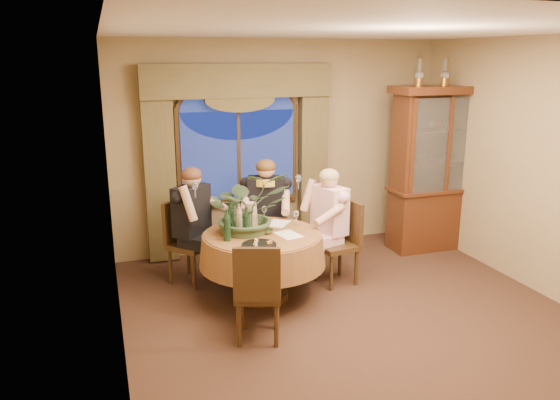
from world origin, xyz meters
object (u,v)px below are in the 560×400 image
object	(u,v)px
person_scarf	(266,215)
wine_bottle_0	(227,225)
dining_table	(263,266)
centerpiece_plant	(247,179)
chair_back	(190,243)
olive_bowl	(267,232)
oil_lamp_left	(419,73)
chair_right	(336,244)
person_pink	(329,225)
china_cabinet	(438,169)
person_back	(192,226)
chair_front_left	(258,290)
oil_lamp_center	(445,72)
wine_bottle_1	(231,215)
oil_lamp_right	(470,72)
wine_bottle_3	(247,223)
stoneware_vase	(251,217)
chair_back_right	(269,231)
wine_bottle_2	(239,219)

from	to	relation	value
person_scarf	wine_bottle_0	bearing A→B (deg)	72.87
dining_table	centerpiece_plant	size ratio (longest dim) A/B	1.41
chair_back	olive_bowl	size ratio (longest dim) A/B	6.89
oil_lamp_left	person_scarf	bearing A→B (deg)	-178.34
person_scarf	chair_right	bearing A→B (deg)	153.91
chair_back	person_pink	size ratio (longest dim) A/B	0.71
china_cabinet	person_pink	xyz separation A→B (m)	(-1.84, -0.59, -0.43)
chair_right	person_back	size ratio (longest dim) A/B	0.69
chair_back	wine_bottle_0	xyz separation A→B (m)	(0.26, -0.82, 0.44)
oil_lamp_left	centerpiece_plant	bearing A→B (deg)	-163.50
chair_back	centerpiece_plant	world-z (taller)	centerpiece_plant
olive_bowl	chair_right	bearing A→B (deg)	10.63
chair_front_left	person_pink	xyz separation A→B (m)	(1.19, 1.10, 0.19)
oil_lamp_center	wine_bottle_1	xyz separation A→B (m)	(-3.02, -0.66, -1.46)
centerpiece_plant	olive_bowl	size ratio (longest dim) A/B	6.92
oil_lamp_right	dining_table	bearing A→B (deg)	-164.45
chair_back	wine_bottle_1	distance (m)	0.76
wine_bottle_3	chair_front_left	bearing A→B (deg)	-97.27
person_pink	stoneware_vase	distance (m)	1.02
china_cabinet	chair_back_right	size ratio (longest dim) A/B	2.30
oil_lamp_left	wine_bottle_1	xyz separation A→B (m)	(-2.64, -0.66, -1.46)
olive_bowl	wine_bottle_2	bearing A→B (deg)	164.16
centerpiece_plant	olive_bowl	xyz separation A→B (m)	(0.16, -0.16, -0.55)
chair_back_right	person_pink	world-z (taller)	person_pink
china_cabinet	wine_bottle_0	size ratio (longest dim) A/B	6.69
stoneware_vase	wine_bottle_0	world-z (taller)	wine_bottle_0
wine_bottle_1	wine_bottle_3	size ratio (longest dim) A/B	1.00
oil_lamp_left	olive_bowl	size ratio (longest dim) A/B	2.44
centerpiece_plant	wine_bottle_1	size ratio (longest dim) A/B	2.92
chair_back_right	person_back	size ratio (longest dim) A/B	0.69
china_cabinet	chair_right	xyz separation A→B (m)	(-1.80, -0.72, -0.62)
chair_back	chair_back_right	bearing A→B (deg)	144.30
person_pink	wine_bottle_3	bearing A→B (deg)	91.56
chair_right	stoneware_vase	bearing A→B (deg)	81.91
oil_lamp_center	wine_bottle_1	bearing A→B (deg)	-167.74
person_scarf	chair_back_right	bearing A→B (deg)	-128.06
oil_lamp_right	chair_front_left	size ratio (longest dim) A/B	0.35
person_scarf	centerpiece_plant	bearing A→B (deg)	78.40
chair_front_left	olive_bowl	distance (m)	0.91
person_back	chair_back_right	bearing A→B (deg)	146.07
person_back	wine_bottle_3	xyz separation A→B (m)	(0.45, -0.77, 0.22)
centerpiece_plant	wine_bottle_3	xyz separation A→B (m)	(-0.07, -0.23, -0.41)
centerpiece_plant	wine_bottle_2	size ratio (longest dim) A/B	2.92
china_cabinet	person_scarf	world-z (taller)	china_cabinet
oil_lamp_center	wine_bottle_2	size ratio (longest dim) A/B	1.03
oil_lamp_center	chair_back	world-z (taller)	oil_lamp_center
chair_back_right	wine_bottle_2	size ratio (longest dim) A/B	2.91
wine_bottle_1	chair_back_right	bearing A→B (deg)	45.02
person_pink	wine_bottle_1	bearing A→B (deg)	76.08
stoneware_vase	wine_bottle_3	size ratio (longest dim) A/B	0.94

